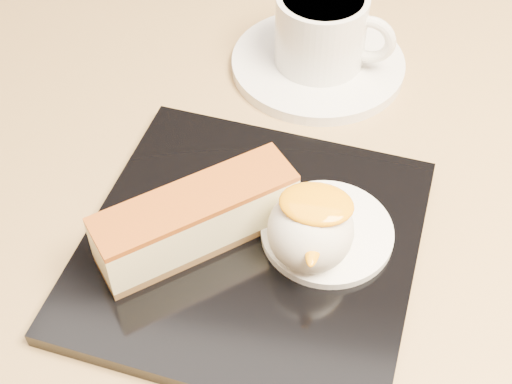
% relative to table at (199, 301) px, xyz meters
% --- Properties ---
extents(table, '(0.80, 0.80, 0.72)m').
position_rel_table_xyz_m(table, '(0.00, 0.00, 0.00)').
color(table, black).
rests_on(table, ground).
extents(dessert_plate, '(0.24, 0.24, 0.01)m').
position_rel_table_xyz_m(dessert_plate, '(0.06, -0.05, 0.16)').
color(dessert_plate, black).
rests_on(dessert_plate, table).
extents(cheesecake, '(0.13, 0.12, 0.04)m').
position_rel_table_xyz_m(cheesecake, '(0.02, -0.06, 0.19)').
color(cheesecake, brown).
rests_on(cheesecake, dessert_plate).
extents(cream_smear, '(0.09, 0.09, 0.01)m').
position_rel_table_xyz_m(cream_smear, '(0.11, -0.04, 0.17)').
color(cream_smear, white).
rests_on(cream_smear, dessert_plate).
extents(ice_cream_scoop, '(0.06, 0.06, 0.06)m').
position_rel_table_xyz_m(ice_cream_scoop, '(0.10, -0.06, 0.19)').
color(ice_cream_scoop, white).
rests_on(ice_cream_scoop, cream_smear).
extents(mango_sauce, '(0.05, 0.04, 0.01)m').
position_rel_table_xyz_m(mango_sauce, '(0.10, -0.05, 0.22)').
color(mango_sauce, '#FB9807').
rests_on(mango_sauce, ice_cream_scoop).
extents(mint_sprig, '(0.04, 0.03, 0.00)m').
position_rel_table_xyz_m(mint_sprig, '(0.08, -0.01, 0.17)').
color(mint_sprig, '#388D2E').
rests_on(mint_sprig, cream_smear).
extents(saucer, '(0.15, 0.15, 0.01)m').
position_rel_table_xyz_m(saucer, '(0.08, 0.16, 0.16)').
color(saucer, white).
rests_on(saucer, table).
extents(coffee_cup, '(0.10, 0.08, 0.06)m').
position_rel_table_xyz_m(coffee_cup, '(0.08, 0.16, 0.20)').
color(coffee_cup, white).
rests_on(coffee_cup, saucer).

